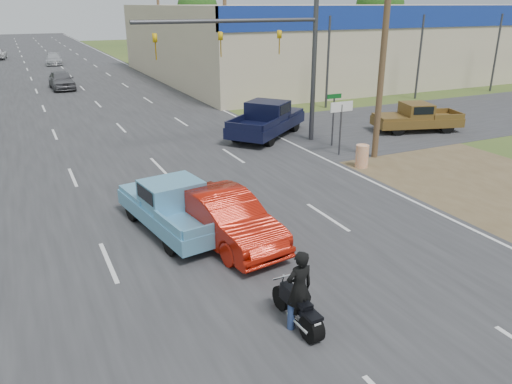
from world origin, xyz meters
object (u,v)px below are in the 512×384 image
red_convertible (226,219)px  rider (299,292)px  navy_pickup (268,119)px  brown_pickup (415,117)px  motorcycle (299,311)px  distant_car_silver (54,59)px  distant_car_grey (62,80)px  blue_pickup (172,205)px

red_convertible → rider: bearing=-101.1°
navy_pickup → brown_pickup: 8.31m
motorcycle → distant_car_silver: size_ratio=0.43×
motorcycle → rider: 0.46m
distant_car_grey → distant_car_silver: size_ratio=1.00×
brown_pickup → distant_car_grey: brown_pickup is taller
motorcycle → brown_pickup: size_ratio=0.37×
blue_pickup → brown_pickup: blue_pickup is taller
red_convertible → motorcycle: (-0.18, -4.64, -0.34)m
blue_pickup → navy_pickup: size_ratio=0.88×
blue_pickup → rider: bearing=-89.8°
navy_pickup → red_convertible: bearing=-71.3°
red_convertible → distant_car_silver: bearing=81.5°
distant_car_silver → blue_pickup: bearing=-86.6°
red_convertible → distant_car_grey: size_ratio=1.05×
red_convertible → distant_car_grey: bearing=83.6°
red_convertible → motorcycle: 4.65m
red_convertible → rider: rider is taller
brown_pickup → distant_car_grey: (-16.23, 24.08, -0.04)m
distant_car_silver → motorcycle: bearing=-85.6°
distant_car_grey → navy_pickup: bearing=-70.7°
brown_pickup → blue_pickup: bearing=129.0°
distant_car_silver → rider: bearing=-85.6°
motorcycle → rider: rider is taller
rider → navy_pickup: size_ratio=0.31×
red_convertible → rider: 4.61m
navy_pickup → distant_car_silver: navy_pickup is taller
red_convertible → distant_car_silver: (-0.34, 51.70, -0.12)m
red_convertible → navy_pickup: size_ratio=0.81×
motorcycle → blue_pickup: size_ratio=0.38×
blue_pickup → navy_pickup: 12.33m
rider → red_convertible: bearing=-94.3°
blue_pickup → distant_car_grey: 30.75m
rider → distant_car_grey: (-1.20, 36.97, -0.13)m
distant_car_grey → blue_pickup: bearing=-91.5°
motorcycle → blue_pickup: 6.34m
blue_pickup → distant_car_silver: blue_pickup is taller
rider → blue_pickup: size_ratio=0.35×
motorcycle → navy_pickup: size_ratio=0.33×
red_convertible → blue_pickup: (-1.15, 1.62, 0.05)m
blue_pickup → distant_car_silver: size_ratio=1.14×
navy_pickup → brown_pickup: (7.88, -2.62, -0.15)m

